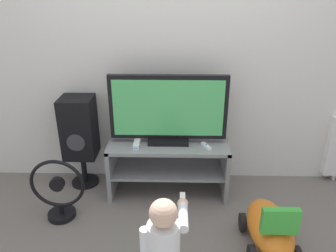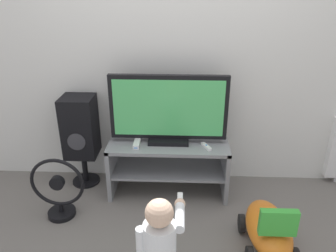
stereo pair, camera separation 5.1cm
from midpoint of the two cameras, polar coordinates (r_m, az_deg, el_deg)
name	(u,v)px [view 2 (the right image)]	position (r m, az deg, el deg)	size (l,w,h in m)	color
ground_plane	(167,204)	(2.95, 0.40, -13.42)	(16.00, 16.00, 0.00)	slate
wall_back	(170,43)	(2.89, 0.86, 14.21)	(10.00, 0.06, 2.60)	silver
tv_stand	(168,159)	(2.94, 0.57, -5.85)	(1.05, 0.42, 0.50)	gray
television	(169,110)	(2.76, 0.63, 2.75)	(1.00, 0.20, 0.60)	black
game_console	(137,143)	(2.81, -4.90, -3.05)	(0.05, 0.17, 0.04)	white
remote_primary	(206,146)	(2.80, 7.20, -3.54)	(0.09, 0.13, 0.03)	white
child	(161,243)	(1.96, -0.50, -19.77)	(0.28, 0.43, 0.73)	#3F4C72
speaker_tower	(80,129)	(3.06, -14.57, -0.53)	(0.29, 0.28, 0.87)	black
floor_fan	(58,191)	(2.82, -18.04, -10.68)	(0.44, 0.23, 0.54)	black
ride_on_toy	(269,229)	(2.54, 17.69, -16.74)	(0.34, 0.61, 0.47)	orange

